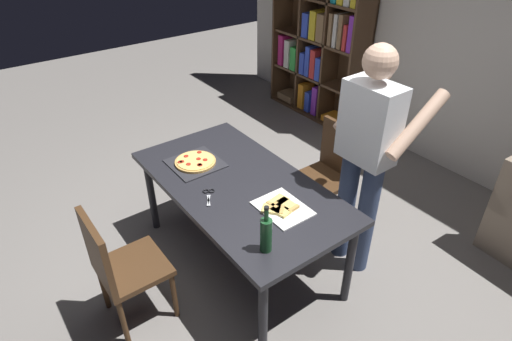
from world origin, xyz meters
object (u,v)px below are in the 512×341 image
(pepperoni_pizza_on_tray, at_px, (195,162))
(bookshelf, at_px, (321,43))
(dining_table, at_px, (239,191))
(wine_bottle, at_px, (266,234))
(kitchen_scissors, at_px, (209,194))
(chair_near_camera, at_px, (118,264))
(chair_far_side, at_px, (330,168))
(person_serving_pizza, at_px, (367,152))

(pepperoni_pizza_on_tray, bearing_deg, bookshelf, 116.29)
(dining_table, height_order, wine_bottle, wine_bottle)
(kitchen_scissors, bearing_deg, pepperoni_pizza_on_tray, 162.45)
(bookshelf, bearing_deg, wine_bottle, -48.98)
(chair_near_camera, height_order, bookshelf, bookshelf)
(chair_near_camera, relative_size, bookshelf, 0.46)
(chair_near_camera, distance_m, bookshelf, 3.73)
(dining_table, relative_size, chair_far_side, 1.90)
(chair_far_side, xyz_separation_m, person_serving_pizza, (0.51, -0.22, 0.49))
(pepperoni_pizza_on_tray, bearing_deg, person_serving_pizza, 42.44)
(dining_table, xyz_separation_m, chair_far_side, (0.00, 0.94, -0.17))
(pepperoni_pizza_on_tray, distance_m, wine_bottle, 1.07)
(kitchen_scissors, bearing_deg, chair_far_side, 89.58)
(chair_near_camera, distance_m, person_serving_pizza, 1.81)
(bookshelf, xyz_separation_m, pepperoni_pizza_on_tray, (1.24, -2.50, -0.17))
(wine_bottle, relative_size, kitchen_scissors, 1.65)
(person_serving_pizza, relative_size, wine_bottle, 5.54)
(chair_far_side, distance_m, bookshelf, 2.23)
(bookshelf, distance_m, wine_bottle, 3.50)
(dining_table, height_order, kitchen_scissors, kitchen_scissors)
(chair_near_camera, distance_m, pepperoni_pizza_on_tray, 0.95)
(chair_near_camera, bearing_deg, pepperoni_pizza_on_tray, 116.69)
(chair_far_side, relative_size, wine_bottle, 2.85)
(person_serving_pizza, height_order, pepperoni_pizza_on_tray, person_serving_pizza)
(chair_near_camera, relative_size, wine_bottle, 2.85)
(kitchen_scissors, bearing_deg, dining_table, 87.99)
(chair_far_side, bearing_deg, pepperoni_pizza_on_tray, -111.17)
(person_serving_pizza, bearing_deg, pepperoni_pizza_on_tray, -137.56)
(chair_far_side, bearing_deg, wine_bottle, -61.69)
(chair_far_side, relative_size, kitchen_scissors, 4.69)
(bookshelf, height_order, wine_bottle, bookshelf)
(dining_table, height_order, chair_far_side, chair_far_side)
(chair_near_camera, relative_size, kitchen_scissors, 4.69)
(bookshelf, relative_size, wine_bottle, 6.17)
(bookshelf, xyz_separation_m, kitchen_scissors, (1.64, -2.63, -0.18))
(wine_bottle, distance_m, kitchen_scissors, 0.67)
(dining_table, height_order, person_serving_pizza, person_serving_pizza)
(dining_table, relative_size, bookshelf, 0.88)
(person_serving_pizza, bearing_deg, kitchen_scissors, -118.13)
(person_serving_pizza, bearing_deg, bookshelf, 142.48)
(dining_table, distance_m, chair_far_side, 0.96)
(kitchen_scissors, bearing_deg, wine_bottle, -0.85)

